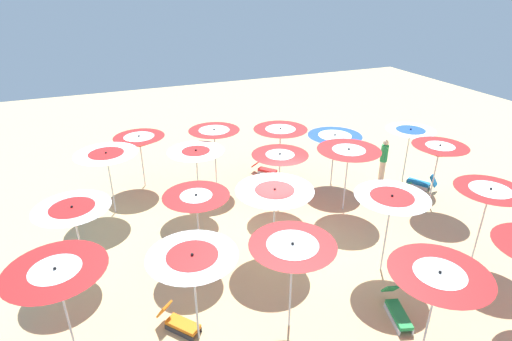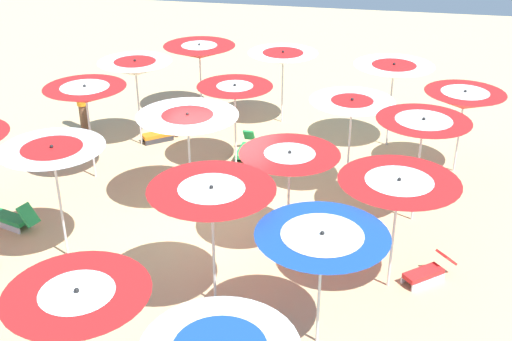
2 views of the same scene
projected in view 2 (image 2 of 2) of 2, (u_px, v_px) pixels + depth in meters
The scene contains 22 objects.
ground at pixel (217, 221), 14.71m from camera, with size 43.57×43.57×0.04m, color #D1B57F.
beach_umbrella_0 at pixel (200, 52), 19.83m from camera, with size 2.19×2.19×2.20m.
beach_umbrella_1 at pixel (135, 68), 17.46m from camera, with size 1.98×1.98×2.47m.
beach_umbrella_2 at pixel (86, 94), 15.65m from camera, with size 1.98×1.98×2.46m.
beach_umbrella_5 at pixel (283, 58), 19.05m from camera, with size 2.05×2.05×2.23m.
beach_umbrella_6 at pixel (235, 92), 16.29m from camera, with size 1.91×1.91×2.27m.
beach_umbrella_7 at pixel (188, 121), 14.47m from camera, with size 2.28×2.28×2.30m.
beach_umbrella_8 at pixel (53, 156), 12.44m from camera, with size 2.02×2.02×2.50m.
beach_umbrella_10 at pixel (394, 71), 17.44m from camera, with size 2.15×2.15×2.39m.
beach_umbrella_11 at pixel (352, 107), 15.06m from camera, with size 1.98×1.98×2.38m.
beach_umbrella_12 at pixel (289, 162), 12.91m from camera, with size 2.02×2.02×2.20m.
beach_umbrella_13 at pixel (212, 196), 11.09m from camera, with size 2.21×2.21×2.44m.
beach_umbrella_14 at pixel (79, 305), 8.52m from camera, with size 1.94×1.94×2.46m.
beach_umbrella_15 at pixel (464, 100), 16.08m from camera, with size 1.98×1.98×2.21m.
beach_umbrella_16 at pixel (423, 127), 13.74m from camera, with size 2.00×2.00×2.47m.
beach_umbrella_17 at pixel (398, 188), 11.59m from camera, with size 2.18×2.18×2.33m.
beach_umbrella_18 at pixel (322, 245), 10.27m from camera, with size 2.14×2.14×2.19m.
lounger_1 at pixel (160, 133), 18.59m from camera, with size 1.08×0.98×0.64m.
lounger_2 at pixel (245, 149), 17.65m from camera, with size 0.36×1.20×0.58m.
lounger_3 at pixel (12, 218), 14.38m from camera, with size 1.36×0.72×0.65m.
lounger_5 at pixel (427, 272), 12.59m from camera, with size 1.07×0.98×0.53m.
beachgoer_0 at pixel (82, 102), 18.95m from camera, with size 0.30×0.30×1.69m.
Camera 2 is at (3.38, -12.22, 7.58)m, focal length 45.83 mm.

